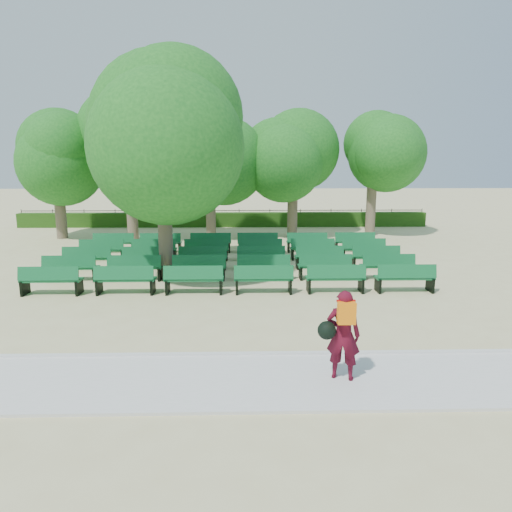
{
  "coord_description": "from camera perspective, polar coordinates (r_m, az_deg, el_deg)",
  "views": [
    {
      "loc": [
        1.38,
        -15.21,
        3.98
      ],
      "look_at": [
        1.73,
        -1.0,
        1.1
      ],
      "focal_mm": 32.0,
      "sensor_mm": 36.0,
      "label": 1
    }
  ],
  "objects": [
    {
      "name": "ground",
      "position": [
        15.78,
        -6.38,
        -3.22
      ],
      "size": [
        120.0,
        120.0,
        0.0
      ],
      "primitive_type": "plane",
      "color": "#CCC187"
    },
    {
      "name": "paving",
      "position": [
        8.86,
        -10.6,
        -15.25
      ],
      "size": [
        30.0,
        2.2,
        0.06
      ],
      "primitive_type": "cube",
      "color": "silver",
      "rests_on": "ground"
    },
    {
      "name": "curb",
      "position": [
        9.88,
        -9.53,
        -12.16
      ],
      "size": [
        30.0,
        0.12,
        0.1
      ],
      "primitive_type": "cube",
      "color": "silver",
      "rests_on": "ground"
    },
    {
      "name": "hedge",
      "position": [
        29.45,
        -4.08,
        4.55
      ],
      "size": [
        26.0,
        0.7,
        0.9
      ],
      "primitive_type": "cube",
      "color": "#234B13",
      "rests_on": "ground"
    },
    {
      "name": "fence",
      "position": [
        29.91,
        -4.03,
        3.79
      ],
      "size": [
        26.0,
        0.1,
        1.02
      ],
      "primitive_type": null,
      "color": "black",
      "rests_on": "ground"
    },
    {
      "name": "tree_line",
      "position": [
        25.56,
        -4.48,
        2.47
      ],
      "size": [
        21.8,
        6.8,
        7.04
      ],
      "primitive_type": null,
      "color": "#216E1F",
      "rests_on": "ground"
    },
    {
      "name": "bench_array",
      "position": [
        17.62,
        -2.91,
        -1.3
      ],
      "size": [
        1.84,
        0.6,
        1.15
      ],
      "rotation": [
        0.0,
        0.0,
        -0.01
      ],
      "color": "#106030",
      "rests_on": "ground"
    },
    {
      "name": "tree_among",
      "position": [
        16.04,
        -11.69,
        13.49
      ],
      "size": [
        5.16,
        5.16,
        6.96
      ],
      "color": "brown",
      "rests_on": "ground"
    },
    {
      "name": "person",
      "position": [
        8.59,
        10.7,
        -9.53
      ],
      "size": [
        0.84,
        0.57,
        1.69
      ],
      "rotation": [
        0.0,
        0.0,
        2.83
      ],
      "color": "#4D0B1A",
      "rests_on": "ground"
    }
  ]
}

